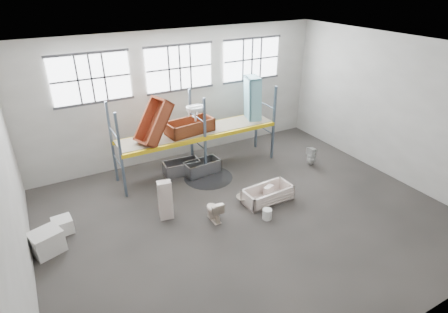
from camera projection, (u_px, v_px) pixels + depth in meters
floor at (247, 217)px, 11.32m from camera, size 12.00×10.00×0.10m
ceiling at (253, 50)px, 9.03m from camera, size 12.00×10.00×0.10m
wall_back at (180, 96)px, 14.12m from camera, size 12.00×0.10×5.00m
wall_front at (408, 249)px, 6.23m from camera, size 12.00×0.10×5.00m
wall_left at (6, 201)px, 7.56m from camera, size 0.10×10.00×5.00m
wall_right at (394, 108)px, 12.79m from camera, size 0.10×10.00×5.00m
window_left at (91, 78)px, 12.16m from camera, size 2.60×0.04×1.60m
window_mid at (180, 68)px, 13.54m from camera, size 2.60×0.04×1.60m
window_right at (252, 59)px, 14.92m from camera, size 2.60×0.04×1.60m
rack_upright_la at (121, 157)px, 11.60m from camera, size 0.08×0.08×3.00m
rack_upright_lb at (112, 143)px, 12.53m from camera, size 0.08×0.08×3.00m
rack_upright_ma at (205, 139)px, 12.89m from camera, size 0.08×0.08×3.00m
rack_upright_mb at (191, 127)px, 13.83m from camera, size 0.08×0.08×3.00m
rack_upright_ra at (274, 123)px, 14.19m from camera, size 0.08×0.08×3.00m
rack_upright_rb at (257, 114)px, 15.13m from camera, size 0.08×0.08×3.00m
rack_beam_front at (205, 139)px, 12.89m from camera, size 6.00×0.10×0.14m
rack_beam_back at (191, 127)px, 13.83m from camera, size 6.00×0.10×0.14m
shelf_deck at (198, 131)px, 13.33m from camera, size 5.90×1.10×0.03m
wet_patch at (208, 177)px, 13.41m from camera, size 1.80×1.80×0.00m
bathtub_beige at (268, 194)px, 11.94m from camera, size 1.69×0.85×0.49m
cistern_spare at (269, 191)px, 12.05m from camera, size 0.41×0.28×0.35m
sink_in_tub at (243, 198)px, 11.88m from camera, size 0.54×0.54×0.16m
toilet_beige at (214, 210)px, 10.96m from camera, size 0.40×0.69×0.70m
cistern_tall at (165, 200)px, 10.93m from camera, size 0.45×0.33×1.27m
toilet_white at (312, 156)px, 14.16m from camera, size 0.39×0.38×0.75m
steel_tub_left at (181, 167)px, 13.62m from camera, size 1.38×0.73×0.49m
steel_tub_right at (202, 167)px, 13.62m from camera, size 1.40×0.74×0.50m
rust_tub_flat at (190, 127)px, 13.05m from camera, size 1.81×1.02×0.48m
rust_tub_tilted at (154, 122)px, 12.15m from camera, size 1.50×1.16×1.61m
sink_on_shelf at (196, 120)px, 12.85m from camera, size 0.64×0.49×0.57m
blue_tub_upright at (253, 99)px, 14.09m from camera, size 0.75×0.93×1.75m
bucket at (267, 214)px, 11.09m from camera, size 0.34×0.34×0.33m
carton_near at (47, 242)px, 9.70m from camera, size 0.93×0.86×0.65m
carton_far at (63, 225)px, 10.50m from camera, size 0.56×0.56×0.44m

